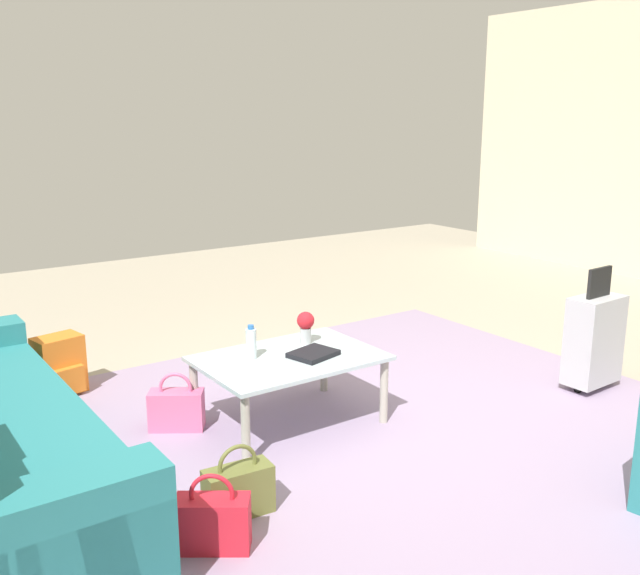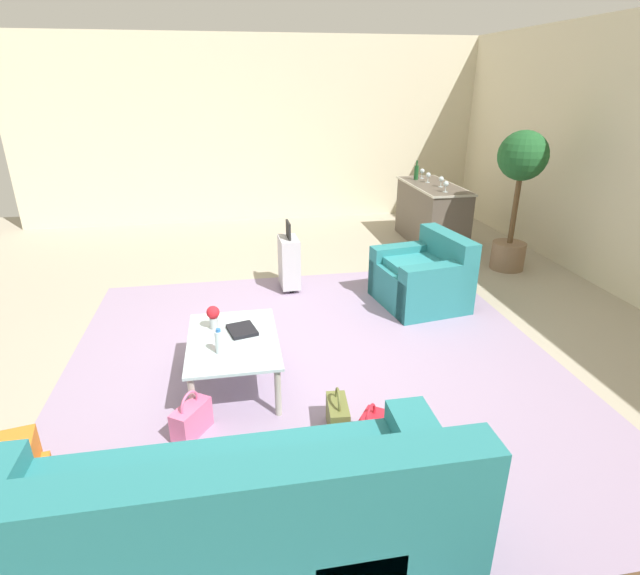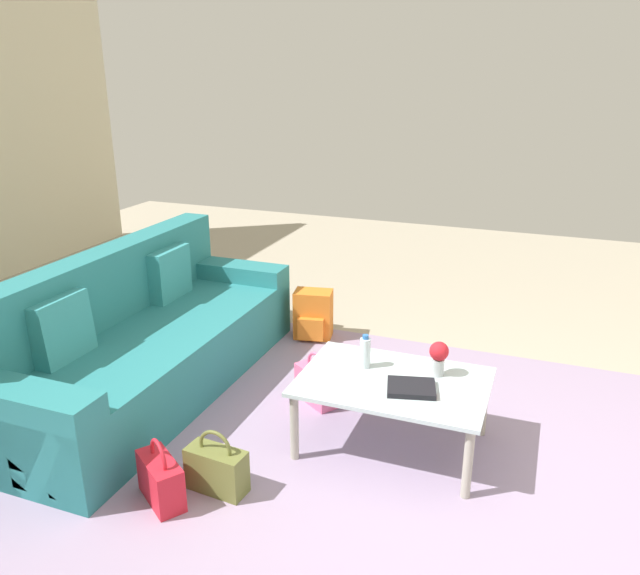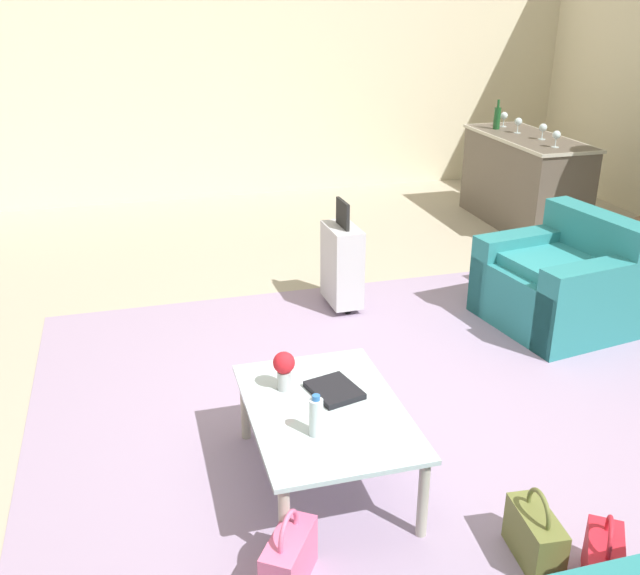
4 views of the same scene
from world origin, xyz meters
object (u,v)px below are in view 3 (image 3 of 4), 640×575
Objects in this scene: handbag_pink at (316,384)px; handbag_red at (161,479)px; couch at (139,345)px; handbag_olive at (217,469)px; water_bottle at (365,352)px; flower_vase at (439,355)px; coffee_table_book at (411,388)px; coffee_table at (393,388)px; backpack_orange at (313,316)px.

handbag_red is at bearing 72.97° from handbag_pink.
couch is 6.95× the size of handbag_pink.
handbag_red is (0.22, 0.18, 0.00)m from handbag_olive.
flower_vase is at bearing -173.21° from water_bottle.
flower_vase is (-0.10, -0.23, 0.11)m from coffee_table_book.
flower_vase is (-0.42, -0.05, 0.03)m from water_bottle.
water_bottle is at bearing -43.49° from coffee_table_book.
handbag_red is at bearing 41.38° from flower_vase.
coffee_table reaches higher than handbag_pink.
handbag_red is (-0.84, 0.99, -0.18)m from couch.
couch reaches higher than handbag_pink.
handbag_olive is (0.96, 0.87, -0.43)m from flower_vase.
coffee_table_book is 1.79m from backpack_orange.
couch is 1.94m from coffee_table_book.
water_bottle reaches higher than coffee_table.
handbag_olive is at bearing 41.98° from flower_vase.
water_bottle is at bearing 150.51° from handbag_pink.
water_bottle is 0.57× the size of handbag_pink.
coffee_table_book is (-0.12, 0.08, 0.07)m from coffee_table.
handbag_pink is at bearing -28.52° from coffee_table.
handbag_red is at bearing 130.09° from couch.
flower_vase reaches higher than coffee_table.
couch is 1.31m from handbag_red.
handbag_olive is (0.74, 0.72, -0.25)m from coffee_table.
couch is 1.62m from water_bottle.
flower_vase is 0.57× the size of handbag_red.
handbag_olive is at bearing 97.18° from backpack_orange.
couch reaches higher than handbag_red.
couch is 6.95× the size of handbag_olive.
water_bottle is 1.00× the size of flower_vase.
couch is 2.04m from flower_vase.
coffee_table_book is at bearing 146.31° from coffee_table.
handbag_pink is 1.27m from handbag_red.
coffee_table is 0.32m from flower_vase.
coffee_table is 2.95× the size of handbag_red.
coffee_table is 5.17× the size of water_bottle.
flower_vase reaches higher than handbag_olive.
coffee_table is at bearing -137.19° from handbag_red.
handbag_red is (0.97, 0.89, -0.25)m from coffee_table.
handbag_pink is 1.05m from backpack_orange.
couch reaches higher than flower_vase.
coffee_table_book reaches higher than backpack_orange.
backpack_orange is (1.22, -1.14, -0.36)m from flower_vase.
backpack_orange is (1.12, -1.37, -0.25)m from coffee_table_book.
water_bottle is (-1.60, -0.00, 0.22)m from couch.
coffee_table_book is at bearing -143.58° from handbag_olive.
handbag_pink is 0.89× the size of backpack_orange.
couch is 12.14× the size of flower_vase.
water_bottle is 1.06m from handbag_olive.
water_bottle is 1.32m from handbag_red.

